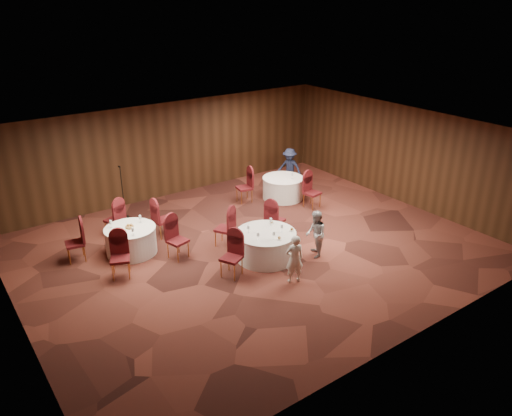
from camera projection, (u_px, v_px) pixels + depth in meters
ground at (254, 249)px, 13.73m from camera, size 12.00×12.00×0.00m
room_shell at (254, 182)px, 12.95m from camera, size 12.00×12.00×12.00m
table_main at (266, 245)px, 13.12m from camera, size 1.59×1.59×0.74m
table_left at (131, 240)px, 13.38m from camera, size 1.36×1.36×0.74m
table_right at (283, 188)px, 16.97m from camera, size 1.39×1.39×0.74m
chairs_main at (245, 234)px, 13.42m from camera, size 2.91×2.20×1.00m
chairs_left at (130, 235)px, 13.36m from camera, size 3.07×2.95×1.00m
chairs_right at (278, 190)px, 16.42m from camera, size 2.14×2.27×1.00m
tabletop_main at (273, 229)px, 12.94m from camera, size 1.15×1.03×0.22m
tabletop_left at (129, 225)px, 13.19m from camera, size 0.84×0.84×0.22m
tabletop_right at (292, 174)px, 16.67m from camera, size 0.08×0.08×0.22m
mic_stand at (124, 203)px, 15.46m from camera, size 0.24×0.24×1.69m
woman_a at (294, 259)px, 11.94m from camera, size 0.52×0.42×1.24m
woman_b at (316, 234)px, 13.11m from camera, size 0.74×0.79×1.28m
man_c at (289, 168)px, 17.85m from camera, size 0.89×1.06×1.42m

